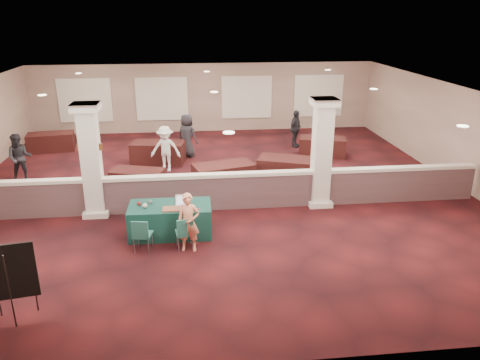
{
  "coord_description": "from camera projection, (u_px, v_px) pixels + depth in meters",
  "views": [
    {
      "loc": [
        -0.8,
        -14.14,
        5.5
      ],
      "look_at": [
        0.56,
        -2.0,
        1.06
      ],
      "focal_mm": 35.0,
      "sensor_mm": 36.0,
      "label": 1
    }
  ],
  "objects": [
    {
      "name": "far_table_front_left",
      "position": [
        138.0,
        180.0,
        15.12
      ],
      "size": [
        1.83,
        1.27,
        0.67
      ],
      "primitive_type": "cube",
      "rotation": [
        0.0,
        0.0,
        -0.29
      ],
      "color": "black",
      "rests_on": "ground"
    },
    {
      "name": "ceiling",
      "position": [
        214.0,
        91.0,
        14.08
      ],
      "size": [
        16.0,
        16.0,
        0.02
      ],
      "primitive_type": "cube",
      "color": "silver",
      "rests_on": "wall_back"
    },
    {
      "name": "sconce_right",
      "position": [
        100.0,
        147.0,
        12.75
      ],
      "size": [
        0.12,
        0.12,
        0.18
      ],
      "color": "brown",
      "rests_on": "column_left"
    },
    {
      "name": "scissors",
      "position": [
        198.0,
        209.0,
        11.72
      ],
      "size": [
        0.13,
        0.04,
        0.01
      ],
      "primitive_type": "cube",
      "rotation": [
        0.0,
        0.0,
        -0.02
      ],
      "color": "red",
      "rests_on": "near_table"
    },
    {
      "name": "wall_right",
      "position": [
        456.0,
        136.0,
        15.46
      ],
      "size": [
        0.04,
        16.0,
        3.2
      ],
      "primitive_type": "cube",
      "color": "#7D6357",
      "rests_on": "ground"
    },
    {
      "name": "attendee_d",
      "position": [
        187.0,
        135.0,
        18.41
      ],
      "size": [
        0.96,
        0.85,
        1.72
      ],
      "primitive_type": "imported",
      "rotation": [
        0.0,
        0.0,
        2.56
      ],
      "color": "black",
      "rests_on": "ground"
    },
    {
      "name": "column_left",
      "position": [
        91.0,
        160.0,
        12.84
      ],
      "size": [
        0.72,
        0.72,
        3.2
      ],
      "color": "silver",
      "rests_on": "ground"
    },
    {
      "name": "far_table_back_right",
      "position": [
        322.0,
        147.0,
        18.69
      ],
      "size": [
        1.99,
        1.35,
        0.74
      ],
      "primitive_type": "cube",
      "rotation": [
        0.0,
        0.0,
        -0.27
      ],
      "color": "black",
      "rests_on": "ground"
    },
    {
      "name": "knitting",
      "position": [
        171.0,
        209.0,
        11.69
      ],
      "size": [
        0.45,
        0.34,
        0.03
      ],
      "primitive_type": "cube",
      "rotation": [
        0.0,
        0.0,
        -0.02
      ],
      "color": "#AC4B1B",
      "rests_on": "near_table"
    },
    {
      "name": "near_table",
      "position": [
        170.0,
        220.0,
        12.09
      ],
      "size": [
        2.12,
        1.09,
        0.81
      ],
      "primitive_type": "cube",
      "rotation": [
        0.0,
        0.0,
        -0.02
      ],
      "color": "#0E352D",
      "rests_on": "ground"
    },
    {
      "name": "attendee_b",
      "position": [
        165.0,
        149.0,
        16.76
      ],
      "size": [
        1.12,
        0.64,
        1.65
      ],
      "primitive_type": "imported",
      "rotation": [
        0.0,
        0.0,
        -0.15
      ],
      "color": "silver",
      "rests_on": "ground"
    },
    {
      "name": "wall_front",
      "position": [
        247.0,
        281.0,
        7.15
      ],
      "size": [
        16.0,
        0.04,
        3.2
      ],
      "primitive_type": "cube",
      "color": "#7D6357",
      "rests_on": "ground"
    },
    {
      "name": "woman",
      "position": [
        189.0,
        222.0,
        11.17
      ],
      "size": [
        0.57,
        0.42,
        1.46
      ],
      "primitive_type": "imported",
      "rotation": [
        0.0,
        0.0,
        -0.13
      ],
      "color": "#FA9C6C",
      "rests_on": "ground"
    },
    {
      "name": "easel_board",
      "position": [
        10.0,
        273.0,
        8.51
      ],
      "size": [
        0.93,
        0.52,
        1.58
      ],
      "rotation": [
        0.0,
        0.0,
        0.16
      ],
      "color": "black",
      "rests_on": "ground"
    },
    {
      "name": "screen_glow",
      "position": [
        183.0,
        199.0,
        12.0
      ],
      "size": [
        0.33,
        0.01,
        0.21
      ],
      "primitive_type": "cube",
      "rotation": [
        0.0,
        0.0,
        -0.02
      ],
      "color": "silver",
      "rests_on": "near_table"
    },
    {
      "name": "column_right",
      "position": [
        322.0,
        152.0,
        13.52
      ],
      "size": [
        0.72,
        0.72,
        3.2
      ],
      "color": "silver",
      "rests_on": "ground"
    },
    {
      "name": "sconce_left",
      "position": [
        79.0,
        147.0,
        12.69
      ],
      "size": [
        0.12,
        0.12,
        0.18
      ],
      "color": "brown",
      "rests_on": "column_left"
    },
    {
      "name": "far_table_back_center",
      "position": [
        158.0,
        152.0,
        17.81
      ],
      "size": [
        2.11,
        1.32,
        0.8
      ],
      "primitive_type": "cube",
      "rotation": [
        0.0,
        0.0,
        -0.18
      ],
      "color": "black",
      "rests_on": "ground"
    },
    {
      "name": "attendee_a",
      "position": [
        20.0,
        158.0,
        15.73
      ],
      "size": [
        0.84,
        0.54,
        1.65
      ],
      "primitive_type": "imported",
      "rotation": [
        0.0,
        0.0,
        0.13
      ],
      "color": "black",
      "rests_on": "ground"
    },
    {
      "name": "far_table_front_center",
      "position": [
        224.0,
        176.0,
        15.35
      ],
      "size": [
        2.12,
        1.45,
        0.78
      ],
      "primitive_type": "cube",
      "rotation": [
        0.0,
        0.0,
        0.27
      ],
      "color": "black",
      "rests_on": "ground"
    },
    {
      "name": "yarn_cream",
      "position": [
        145.0,
        206.0,
        11.77
      ],
      "size": [
        0.12,
        0.12,
        0.12
      ],
      "primitive_type": "sphere",
      "color": "beige",
      "rests_on": "near_table"
    },
    {
      "name": "yarn_red",
      "position": [
        139.0,
        204.0,
        11.91
      ],
      "size": [
        0.11,
        0.11,
        0.11
      ],
      "primitive_type": "sphere",
      "color": "maroon",
      "rests_on": "near_table"
    },
    {
      "name": "ground",
      "position": [
        216.0,
        190.0,
        15.17
      ],
      "size": [
        16.0,
        16.0,
        0.0
      ],
      "primitive_type": "plane",
      "color": "#411012",
      "rests_on": "ground"
    },
    {
      "name": "far_table_back_left",
      "position": [
        51.0,
        142.0,
        19.35
      ],
      "size": [
        1.93,
        1.17,
        0.74
      ],
      "primitive_type": "cube",
      "rotation": [
        0.0,
        0.0,
        0.15
      ],
      "color": "black",
      "rests_on": "ground"
    },
    {
      "name": "wall_back",
      "position": [
        205.0,
        98.0,
        22.09
      ],
      "size": [
        16.0,
        0.04,
        3.2
      ],
      "primitive_type": "cube",
      "color": "#7D6357",
      "rests_on": "ground"
    },
    {
      "name": "laptop_screen",
      "position": [
        183.0,
        199.0,
        12.0
      ],
      "size": [
        0.37,
        0.02,
        0.24
      ],
      "primitive_type": "cube",
      "rotation": [
        0.0,
        0.0,
        -0.02
      ],
      "color": "silver",
      "rests_on": "near_table"
    },
    {
      "name": "far_table_front_right",
      "position": [
        288.0,
        170.0,
        15.89
      ],
      "size": [
        2.21,
        1.64,
        0.8
      ],
      "primitive_type": "cube",
      "rotation": [
        0.0,
        0.0,
        -0.37
      ],
      "color": "black",
      "rests_on": "ground"
    },
    {
      "name": "laptop_base",
      "position": [
        183.0,
        205.0,
        11.92
      ],
      "size": [
        0.37,
        0.26,
        0.02
      ],
      "primitive_type": "cube",
      "rotation": [
        0.0,
        0.0,
        -0.02
      ],
      "color": "silver",
      "rests_on": "near_table"
    },
    {
      "name": "yarn_grey",
      "position": [
        150.0,
        202.0,
        12.01
      ],
      "size": [
        0.12,
        0.12,
        0.12
      ],
      "primitive_type": "sphere",
      "color": "#48484D",
      "rests_on": "near_table"
    },
    {
      "name": "conf_chair_main",
      "position": [
        185.0,
        231.0,
        11.27
      ],
      "size": [
        0.47,
        0.47,
        0.84
      ],
      "rotation": [
        0.0,
        0.0,
        0.13
      ],
      "color": "#206054",
      "rests_on": "ground"
    },
    {
      "name": "conf_chair_side",
      "position": [
        142.0,
        233.0,
        11.16
      ],
      "size": [
        0.5,
        0.5,
        0.85
      ],
      "rotation": [
        0.0,
        0.0,
        -0.19
      ],
      "color": "#206054",
      "rests_on": "ground"
    },
    {
      "name": "attendee_c",
      "position": [
        295.0,
        129.0,
        19.75
      ],
      "size": [
        0.92,
        1.0,
        1.58
      ],
      "primitive_type": "imported",
      "rotation": [
        0.0,
        0.0,
        0.91
      ],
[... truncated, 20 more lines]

